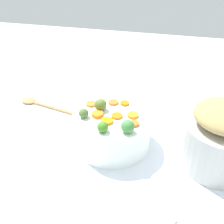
{
  "coord_description": "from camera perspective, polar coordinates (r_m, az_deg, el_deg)",
  "views": [
    {
      "loc": [
        0.62,
        0.17,
        0.58
      ],
      "look_at": [
        -0.04,
        0.01,
        0.14
      ],
      "focal_mm": 44.01,
      "sensor_mm": 36.0,
      "label": 1
    }
  ],
  "objects": [
    {
      "name": "metal_pot",
      "position": [
        0.82,
        21.33,
        -6.41
      ],
      "size": [
        0.21,
        0.21,
        0.14
      ],
      "primitive_type": "cylinder",
      "color": "beige",
      "rests_on": "tabletop"
    },
    {
      "name": "carrot_slice_6",
      "position": [
        0.81,
        4.37,
        -0.67
      ],
      "size": [
        0.05,
        0.05,
        0.01
      ],
      "primitive_type": "cylinder",
      "rotation": [
        0.0,
        0.0,
        2.16
      ],
      "color": "orange",
      "rests_on": "serving_bowl_carrots"
    },
    {
      "name": "carrot_slice_7",
      "position": [
        0.87,
        0.54,
        1.97
      ],
      "size": [
        0.03,
        0.03,
        0.01
      ],
      "primitive_type": "cylinder",
      "rotation": [
        0.0,
        0.0,
        0.03
      ],
      "color": "orange",
      "rests_on": "serving_bowl_carrots"
    },
    {
      "name": "carrot_slice_3",
      "position": [
        0.78,
        -1.1,
        -1.97
      ],
      "size": [
        0.05,
        0.05,
        0.01
      ],
      "primitive_type": "cylinder",
      "rotation": [
        0.0,
        0.0,
        3.85
      ],
      "color": "orange",
      "rests_on": "serving_bowl_carrots"
    },
    {
      "name": "carrot_slice_1",
      "position": [
        0.77,
        4.67,
        -2.43
      ],
      "size": [
        0.04,
        0.04,
        0.01
      ],
      "primitive_type": "cylinder",
      "rotation": [
        0.0,
        0.0,
        2.28
      ],
      "color": "orange",
      "rests_on": "serving_bowl_carrots"
    },
    {
      "name": "brussels_sprout_0",
      "position": [
        0.8,
        -5.9,
        -0.25
      ],
      "size": [
        0.03,
        0.03,
        0.03
      ],
      "primitive_type": "sphere",
      "color": "#4F7035",
      "rests_on": "serving_bowl_carrots"
    },
    {
      "name": "brussels_sprout_2",
      "position": [
        0.74,
        3.28,
        -3.01
      ],
      "size": [
        0.04,
        0.04,
        0.04
      ],
      "primitive_type": "sphere",
      "color": "#458941",
      "rests_on": "serving_bowl_carrots"
    },
    {
      "name": "serving_bowl_carrots",
      "position": [
        0.85,
        0.0,
        -3.62
      ],
      "size": [
        0.24,
        0.24,
        0.11
      ],
      "primitive_type": "cylinder",
      "color": "white",
      "rests_on": "tabletop"
    },
    {
      "name": "brussels_sprout_1",
      "position": [
        0.74,
        -1.95,
        -3.13
      ],
      "size": [
        0.03,
        0.03,
        0.03
      ],
      "primitive_type": "sphere",
      "color": "#438425",
      "rests_on": "serving_bowl_carrots"
    },
    {
      "name": "brussels_sprout_3",
      "position": [
        0.83,
        -2.4,
        1.52
      ],
      "size": [
        0.04,
        0.04,
        0.04
      ],
      "primitive_type": "sphere",
      "color": "olive",
      "rests_on": "serving_bowl_carrots"
    },
    {
      "name": "wooden_spoon",
      "position": [
        1.09,
        -14.25,
        1.48
      ],
      "size": [
        0.1,
        0.31,
        0.01
      ],
      "color": "#B08152",
      "rests_on": "tabletop"
    },
    {
      "name": "tabletop",
      "position": [
        0.86,
        -1.42,
        -8.47
      ],
      "size": [
        2.4,
        2.4,
        0.02
      ],
      "primitive_type": "cube",
      "color": "white",
      "rests_on": "ground"
    },
    {
      "name": "carrot_slice_0",
      "position": [
        0.86,
        2.63,
        1.82
      ],
      "size": [
        0.04,
        0.04,
        0.01
      ],
      "primitive_type": "cylinder",
      "rotation": [
        0.0,
        0.0,
        2.78
      ],
      "color": "orange",
      "rests_on": "serving_bowl_carrots"
    },
    {
      "name": "carrot_slice_5",
      "position": [
        0.81,
        -3.03,
        -0.5
      ],
      "size": [
        0.05,
        0.05,
        0.01
      ],
      "primitive_type": "cylinder",
      "rotation": [
        0.0,
        0.0,
        0.96
      ],
      "color": "orange",
      "rests_on": "serving_bowl_carrots"
    },
    {
      "name": "carrot_slice_2",
      "position": [
        0.8,
        1.02,
        -0.81
      ],
      "size": [
        0.04,
        0.04,
        0.01
      ],
      "primitive_type": "cylinder",
      "rotation": [
        0.0,
        0.0,
        2.92
      ],
      "color": "orange",
      "rests_on": "serving_bowl_carrots"
    },
    {
      "name": "carrot_slice_4",
      "position": [
        0.86,
        -4.34,
        1.69
      ],
      "size": [
        0.04,
        0.04,
        0.01
      ],
      "primitive_type": "cylinder",
      "rotation": [
        0.0,
        0.0,
        5.04
      ],
      "color": "orange",
      "rests_on": "serving_bowl_carrots"
    }
  ]
}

